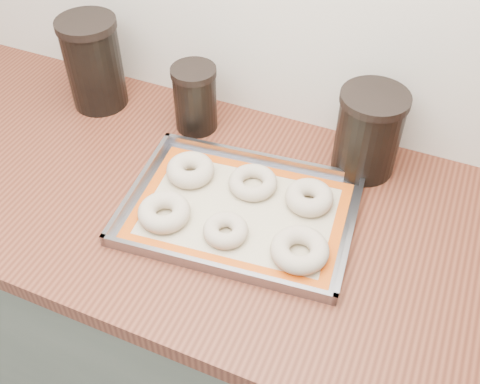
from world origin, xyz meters
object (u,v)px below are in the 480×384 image
at_px(bagel_front_left, 164,212).
at_px(bagel_front_mid, 226,230).
at_px(bagel_front_right, 300,250).
at_px(canister_mid, 195,98).
at_px(bagel_back_mid, 253,182).
at_px(canister_right, 368,132).
at_px(bagel_back_left, 190,170).
at_px(baking_tray, 240,210).
at_px(canister_left, 94,63).
at_px(bagel_back_right, 309,197).

height_order(bagel_front_left, bagel_front_mid, bagel_front_left).
height_order(bagel_front_right, canister_mid, canister_mid).
xyz_separation_m(bagel_back_mid, canister_right, (0.20, 0.16, 0.08)).
height_order(bagel_back_left, canister_right, canister_right).
relative_size(baking_tray, bagel_front_right, 4.42).
height_order(bagel_front_mid, canister_mid, canister_mid).
distance_m(bagel_front_right, bagel_back_left, 0.31).
relative_size(baking_tray, bagel_back_mid, 4.76).
bearing_deg(bagel_front_mid, canister_left, 148.89).
xyz_separation_m(bagel_front_right, canister_mid, (-0.36, 0.28, 0.06)).
height_order(baking_tray, bagel_back_mid, bagel_back_mid).
xyz_separation_m(baking_tray, canister_right, (0.19, 0.24, 0.09)).
bearing_deg(bagel_front_mid, bagel_front_left, -177.12).
height_order(baking_tray, canister_mid, canister_mid).
bearing_deg(bagel_front_mid, bagel_back_left, 138.25).
height_order(baking_tray, bagel_back_right, bagel_back_right).
bearing_deg(canister_mid, bagel_front_mid, -54.58).
relative_size(bagel_front_right, bagel_back_left, 1.08).
bearing_deg(canister_mid, bagel_front_left, -75.56).
relative_size(bagel_back_right, canister_right, 0.52).
height_order(bagel_front_mid, bagel_back_mid, same).
bearing_deg(bagel_back_right, bagel_back_mid, -179.56).
bearing_deg(canister_left, bagel_front_left, -40.52).
xyz_separation_m(bagel_back_left, bagel_back_right, (0.26, 0.02, -0.00)).
distance_m(bagel_front_left, canister_mid, 0.32).
distance_m(baking_tray, canister_left, 0.53).
bearing_deg(baking_tray, bagel_back_right, 31.62).
relative_size(bagel_front_right, canister_left, 0.50).
bearing_deg(bagel_back_right, canister_mid, 155.99).
bearing_deg(bagel_front_left, bagel_front_mid, 2.88).
xyz_separation_m(bagel_front_mid, bagel_back_right, (0.12, 0.15, 0.00)).
xyz_separation_m(baking_tray, bagel_back_left, (-0.14, 0.05, 0.02)).
bearing_deg(baking_tray, bagel_back_mid, 91.74).
distance_m(canister_left, canister_right, 0.67).
bearing_deg(bagel_front_right, bagel_front_left, -176.86).
relative_size(bagel_back_left, bagel_back_right, 1.04).
relative_size(bagel_back_mid, canister_left, 0.46).
bearing_deg(bagel_front_left, bagel_back_right, 31.16).
xyz_separation_m(bagel_back_left, canister_left, (-0.33, 0.16, 0.09)).
xyz_separation_m(baking_tray, canister_mid, (-0.21, 0.22, 0.07)).
bearing_deg(bagel_back_left, canister_left, 154.21).
distance_m(bagel_back_right, canister_left, 0.62).
distance_m(bagel_back_left, canister_mid, 0.19).
bearing_deg(bagel_back_mid, canister_mid, 144.31).
distance_m(bagel_front_mid, canister_left, 0.56).
relative_size(bagel_front_mid, canister_left, 0.40).
bearing_deg(canister_right, bagel_front_right, -98.42).
relative_size(bagel_front_mid, canister_mid, 0.55).
bearing_deg(bagel_front_mid, bagel_back_mid, 91.01).
distance_m(baking_tray, bagel_back_mid, 0.08).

